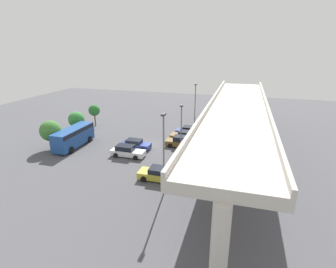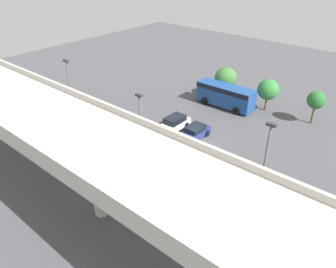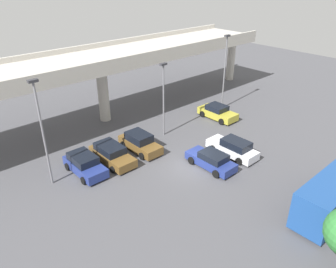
{
  "view_description": "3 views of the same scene",
  "coord_description": "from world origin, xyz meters",
  "px_view_note": "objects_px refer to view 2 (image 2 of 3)",
  "views": [
    {
      "loc": [
        35.75,
        13.92,
        15.01
      ],
      "look_at": [
        -0.53,
        3.39,
        2.15
      ],
      "focal_mm": 28.0,
      "sensor_mm": 36.0,
      "label": 1
    },
    {
      "loc": [
        -17.02,
        25.15,
        19.01
      ],
      "look_at": [
        2.2,
        2.4,
        1.8
      ],
      "focal_mm": 35.0,
      "sensor_mm": 36.0,
      "label": 2
    },
    {
      "loc": [
        -17.39,
        -16.46,
        15.44
      ],
      "look_at": [
        -0.47,
        2.26,
        2.53
      ],
      "focal_mm": 35.0,
      "sensor_mm": 36.0,
      "label": 3
    }
  ],
  "objects_px": {
    "parked_car_0": "(228,193)",
    "tree_front_centre": "(268,90)",
    "parked_car_4": "(173,124)",
    "parked_car_1": "(203,181)",
    "lamp_post_near_aisle": "(71,93)",
    "parked_car_2": "(177,167)",
    "shuttle_bus": "(225,94)",
    "lamp_post_by_overpass": "(140,124)",
    "lamp_post_mid_lot": "(264,167)",
    "tree_front_left": "(316,100)",
    "parked_car_5": "(102,130)",
    "parked_car_3": "(194,133)",
    "tree_front_far_right": "(226,78)"
  },
  "relations": [
    {
      "from": "parked_car_0",
      "to": "parked_car_3",
      "type": "xyz_separation_m",
      "value": [
        8.44,
        -6.58,
        -0.07
      ]
    },
    {
      "from": "parked_car_1",
      "to": "tree_front_far_right",
      "type": "xyz_separation_m",
      "value": [
        9.34,
        -18.67,
        2.13
      ]
    },
    {
      "from": "parked_car_5",
      "to": "shuttle_bus",
      "type": "relative_size",
      "value": 0.58
    },
    {
      "from": "shuttle_bus",
      "to": "parked_car_5",
      "type": "bearing_deg",
      "value": 67.75
    },
    {
      "from": "parked_car_0",
      "to": "lamp_post_by_overpass",
      "type": "height_order",
      "value": "lamp_post_by_overpass"
    },
    {
      "from": "tree_front_left",
      "to": "parked_car_5",
      "type": "bearing_deg",
      "value": 47.2
    },
    {
      "from": "lamp_post_near_aisle",
      "to": "parked_car_4",
      "type": "bearing_deg",
      "value": -135.4
    },
    {
      "from": "shuttle_bus",
      "to": "lamp_post_near_aisle",
      "type": "height_order",
      "value": "lamp_post_near_aisle"
    },
    {
      "from": "lamp_post_mid_lot",
      "to": "lamp_post_by_overpass",
      "type": "height_order",
      "value": "lamp_post_mid_lot"
    },
    {
      "from": "shuttle_bus",
      "to": "lamp_post_mid_lot",
      "type": "xyz_separation_m",
      "value": [
        -13.04,
        16.45,
        3.23
      ]
    },
    {
      "from": "lamp_post_mid_lot",
      "to": "tree_front_left",
      "type": "distance_m",
      "value": 19.41
    },
    {
      "from": "parked_car_0",
      "to": "tree_front_far_right",
      "type": "distance_m",
      "value": 22.33
    },
    {
      "from": "parked_car_1",
      "to": "parked_car_2",
      "type": "xyz_separation_m",
      "value": [
        3.07,
        -0.08,
        0.06
      ]
    },
    {
      "from": "parked_car_0",
      "to": "lamp_post_near_aisle",
      "type": "height_order",
      "value": "lamp_post_near_aisle"
    },
    {
      "from": "parked_car_1",
      "to": "tree_front_left",
      "type": "xyz_separation_m",
      "value": [
        -3.09,
        -18.76,
        2.34
      ]
    },
    {
      "from": "parked_car_5",
      "to": "lamp_post_near_aisle",
      "type": "bearing_deg",
      "value": 119.96
    },
    {
      "from": "shuttle_bus",
      "to": "parked_car_3",
      "type": "bearing_deg",
      "value": 100.92
    },
    {
      "from": "parked_car_4",
      "to": "tree_front_far_right",
      "type": "height_order",
      "value": "tree_front_far_right"
    },
    {
      "from": "parked_car_5",
      "to": "tree_front_far_right",
      "type": "height_order",
      "value": "tree_front_far_right"
    },
    {
      "from": "lamp_post_by_overpass",
      "to": "tree_front_left",
      "type": "bearing_deg",
      "value": -116.91
    },
    {
      "from": "parked_car_1",
      "to": "lamp_post_near_aisle",
      "type": "height_order",
      "value": "lamp_post_near_aisle"
    },
    {
      "from": "lamp_post_by_overpass",
      "to": "tree_front_left",
      "type": "xyz_separation_m",
      "value": [
        -9.93,
        -19.57,
        -1.34
      ]
    },
    {
      "from": "shuttle_bus",
      "to": "lamp_post_by_overpass",
      "type": "bearing_deg",
      "value": 92.66
    },
    {
      "from": "parked_car_1",
      "to": "lamp_post_near_aisle",
      "type": "bearing_deg",
      "value": 94.62
    },
    {
      "from": "parked_car_2",
      "to": "parked_car_3",
      "type": "relative_size",
      "value": 1.02
    },
    {
      "from": "parked_car_2",
      "to": "lamp_post_mid_lot",
      "type": "xyz_separation_m",
      "value": [
        -8.48,
        0.5,
        4.2
      ]
    },
    {
      "from": "parked_car_0",
      "to": "tree_front_centre",
      "type": "distance_m",
      "value": 19.58
    },
    {
      "from": "parked_car_1",
      "to": "shuttle_bus",
      "type": "bearing_deg",
      "value": 25.45
    },
    {
      "from": "parked_car_0",
      "to": "lamp_post_by_overpass",
      "type": "bearing_deg",
      "value": 94.58
    },
    {
      "from": "parked_car_3",
      "to": "lamp_post_near_aisle",
      "type": "height_order",
      "value": "lamp_post_near_aisle"
    },
    {
      "from": "parked_car_2",
      "to": "parked_car_3",
      "type": "height_order",
      "value": "parked_car_2"
    },
    {
      "from": "shuttle_bus",
      "to": "parked_car_1",
      "type": "bearing_deg",
      "value": 115.45
    },
    {
      "from": "parked_car_0",
      "to": "shuttle_bus",
      "type": "xyz_separation_m",
      "value": [
        10.28,
        -16.08,
        1.01
      ]
    },
    {
      "from": "parked_car_0",
      "to": "parked_car_2",
      "type": "distance_m",
      "value": 5.72
    },
    {
      "from": "parked_car_4",
      "to": "tree_front_left",
      "type": "relative_size",
      "value": 1.16
    },
    {
      "from": "tree_front_left",
      "to": "tree_front_far_right",
      "type": "bearing_deg",
      "value": 0.39
    },
    {
      "from": "tree_front_far_right",
      "to": "lamp_post_mid_lot",
      "type": "bearing_deg",
      "value": 127.7
    },
    {
      "from": "parked_car_1",
      "to": "shuttle_bus",
      "type": "height_order",
      "value": "shuttle_bus"
    },
    {
      "from": "lamp_post_by_overpass",
      "to": "tree_front_left",
      "type": "relative_size",
      "value": 1.79
    },
    {
      "from": "parked_car_1",
      "to": "parked_car_2",
      "type": "bearing_deg",
      "value": 88.42
    },
    {
      "from": "parked_car_5",
      "to": "lamp_post_by_overpass",
      "type": "bearing_deg",
      "value": -97.8
    },
    {
      "from": "parked_car_3",
      "to": "tree_front_centre",
      "type": "height_order",
      "value": "tree_front_centre"
    },
    {
      "from": "parked_car_0",
      "to": "parked_car_4",
      "type": "xyz_separation_m",
      "value": [
        11.45,
        -6.57,
        -0.01
      ]
    },
    {
      "from": "parked_car_1",
      "to": "tree_front_far_right",
      "type": "relative_size",
      "value": 1.1
    },
    {
      "from": "parked_car_0",
      "to": "parked_car_2",
      "type": "bearing_deg",
      "value": 88.64
    },
    {
      "from": "parked_car_2",
      "to": "lamp_post_near_aisle",
      "type": "relative_size",
      "value": 0.53
    },
    {
      "from": "parked_car_3",
      "to": "shuttle_bus",
      "type": "xyz_separation_m",
      "value": [
        1.83,
        -9.5,
        1.08
      ]
    },
    {
      "from": "parked_car_3",
      "to": "lamp_post_by_overpass",
      "type": "bearing_deg",
      "value": -8.12
    },
    {
      "from": "lamp_post_mid_lot",
      "to": "parked_car_3",
      "type": "bearing_deg",
      "value": -31.8
    },
    {
      "from": "parked_car_0",
      "to": "lamp_post_mid_lot",
      "type": "bearing_deg",
      "value": -97.46
    }
  ]
}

